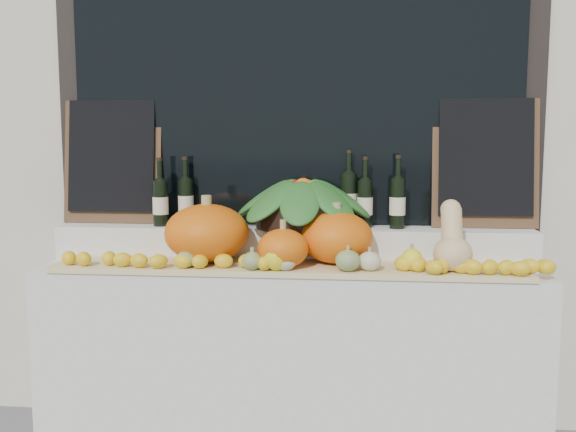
{
  "coord_description": "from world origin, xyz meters",
  "views": [
    {
      "loc": [
        0.28,
        -1.4,
        1.48
      ],
      "look_at": [
        0.0,
        1.45,
        1.12
      ],
      "focal_mm": 40.0,
      "sensor_mm": 36.0,
      "label": 1
    }
  ],
  "objects_px": {
    "pumpkin_left": "(207,233)",
    "produce_bowl": "(303,202)",
    "pumpkin_right": "(336,237)",
    "butternut_squash": "(452,243)",
    "wine_bottle_tall": "(349,199)"
  },
  "relations": [
    {
      "from": "pumpkin_left",
      "to": "butternut_squash",
      "type": "xyz_separation_m",
      "value": [
        1.09,
        -0.08,
        -0.01
      ]
    },
    {
      "from": "pumpkin_left",
      "to": "wine_bottle_tall",
      "type": "height_order",
      "value": "wine_bottle_tall"
    },
    {
      "from": "pumpkin_right",
      "to": "butternut_squash",
      "type": "bearing_deg",
      "value": -12.21
    },
    {
      "from": "butternut_squash",
      "to": "pumpkin_left",
      "type": "bearing_deg",
      "value": 175.59
    },
    {
      "from": "butternut_squash",
      "to": "produce_bowl",
      "type": "height_order",
      "value": "produce_bowl"
    },
    {
      "from": "produce_bowl",
      "to": "wine_bottle_tall",
      "type": "height_order",
      "value": "wine_bottle_tall"
    },
    {
      "from": "butternut_squash",
      "to": "pumpkin_right",
      "type": "bearing_deg",
      "value": 167.79
    },
    {
      "from": "pumpkin_left",
      "to": "produce_bowl",
      "type": "relative_size",
      "value": 0.56
    },
    {
      "from": "pumpkin_right",
      "to": "butternut_squash",
      "type": "height_order",
      "value": "butternut_squash"
    },
    {
      "from": "pumpkin_right",
      "to": "produce_bowl",
      "type": "height_order",
      "value": "produce_bowl"
    },
    {
      "from": "pumpkin_left",
      "to": "produce_bowl",
      "type": "distance_m",
      "value": 0.49
    },
    {
      "from": "wine_bottle_tall",
      "to": "produce_bowl",
      "type": "bearing_deg",
      "value": -164.75
    },
    {
      "from": "pumpkin_right",
      "to": "butternut_squash",
      "type": "distance_m",
      "value": 0.51
    },
    {
      "from": "pumpkin_right",
      "to": "wine_bottle_tall",
      "type": "bearing_deg",
      "value": 77.92
    },
    {
      "from": "pumpkin_right",
      "to": "wine_bottle_tall",
      "type": "xyz_separation_m",
      "value": [
        0.05,
        0.25,
        0.15
      ]
    }
  ]
}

